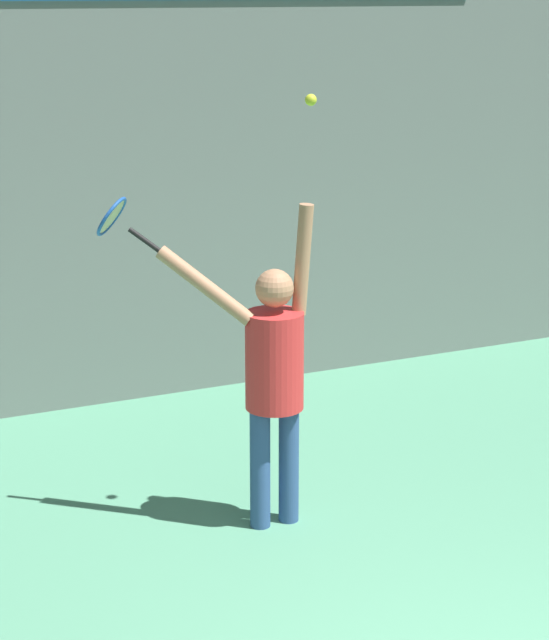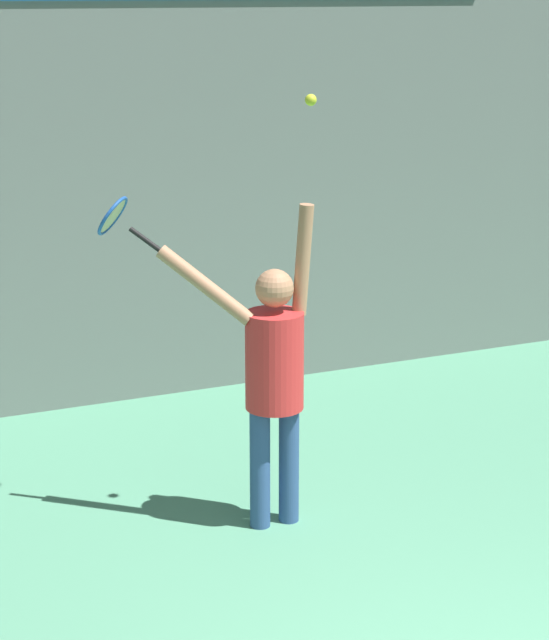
{
  "view_description": "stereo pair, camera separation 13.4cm",
  "coord_description": "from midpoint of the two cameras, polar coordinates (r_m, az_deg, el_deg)",
  "views": [
    {
      "loc": [
        -2.9,
        -3.27,
        3.33
      ],
      "look_at": [
        -0.06,
        2.93,
        1.37
      ],
      "focal_mm": 65.0,
      "sensor_mm": 36.0,
      "label": 1
    },
    {
      "loc": [
        -2.78,
        -3.33,
        3.33
      ],
      "look_at": [
        -0.06,
        2.93,
        1.37
      ],
      "focal_mm": 65.0,
      "sensor_mm": 36.0,
      "label": 2
    }
  ],
  "objects": [
    {
      "name": "tennis_racket",
      "position": [
        7.17,
        -7.28,
        4.99
      ],
      "size": [
        0.42,
        0.37,
        0.34
      ],
      "color": "black"
    },
    {
      "name": "tennis_player",
      "position": [
        7.19,
        0.45,
        -2.37
      ],
      "size": [
        0.92,
        0.59,
        2.08
      ],
      "color": "#2D4C7F",
      "rests_on": "ground_plane"
    },
    {
      "name": "back_wall",
      "position": [
        9.38,
        -5.86,
        10.9
      ],
      "size": [
        18.0,
        0.1,
        5.0
      ],
      "color": "slate",
      "rests_on": "ground_plane"
    },
    {
      "name": "tennis_ball",
      "position": [
        6.84,
        2.37,
        10.77
      ],
      "size": [
        0.07,
        0.07,
        0.07
      ],
      "color": "#CCDB2D"
    }
  ]
}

